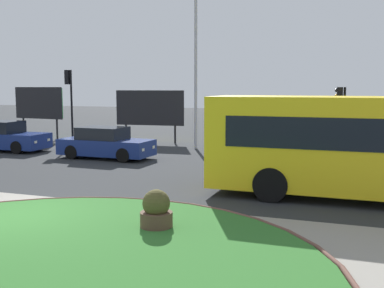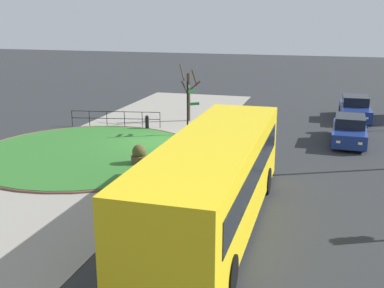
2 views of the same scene
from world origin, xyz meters
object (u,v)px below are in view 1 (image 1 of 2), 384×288
(traffic_light_far, at_px, (341,106))
(lamppost_tall, at_px, (196,62))
(planter_near_signpost, at_px, (156,212))
(billboard_left, at_px, (39,104))
(car_far_lane, at_px, (3,137))
(billboard_right, at_px, (150,109))
(traffic_light_near, at_px, (69,91))
(car_near_lane, at_px, (105,144))

(traffic_light_far, height_order, lamppost_tall, lamppost_tall)
(lamppost_tall, height_order, planter_near_signpost, lamppost_tall)
(traffic_light_far, relative_size, billboard_left, 0.86)
(car_far_lane, bearing_deg, billboard_left, 107.90)
(car_far_lane, distance_m, planter_near_signpost, 16.25)
(lamppost_tall, relative_size, billboard_left, 2.27)
(planter_near_signpost, bearing_deg, traffic_light_far, 75.12)
(lamppost_tall, xyz_separation_m, billboard_left, (-10.91, 1.25, -2.38))
(traffic_light_far, relative_size, planter_near_signpost, 3.39)
(traffic_light_far, relative_size, billboard_right, 0.78)
(traffic_light_near, xyz_separation_m, planter_near_signpost, (10.86, -12.65, -2.61))
(traffic_light_near, bearing_deg, planter_near_signpost, 136.53)
(car_near_lane, bearing_deg, lamppost_tall, 61.41)
(car_near_lane, bearing_deg, planter_near_signpost, -52.39)
(traffic_light_near, distance_m, lamppost_tall, 7.19)
(traffic_light_near, relative_size, billboard_right, 1.00)
(car_near_lane, relative_size, billboard_left, 1.16)
(traffic_light_near, xyz_separation_m, billboard_right, (3.48, 2.96, -1.05))
(traffic_light_near, xyz_separation_m, traffic_light_far, (14.26, 0.17, -0.65))
(car_near_lane, relative_size, traffic_light_far, 1.35)
(traffic_light_far, bearing_deg, planter_near_signpost, 74.66)
(lamppost_tall, relative_size, planter_near_signpost, 8.92)
(billboard_left, distance_m, billboard_right, 7.49)
(billboard_right, xyz_separation_m, planter_near_signpost, (7.38, -15.61, -1.56))
(traffic_light_far, distance_m, billboard_left, 18.41)
(traffic_light_near, distance_m, planter_near_signpost, 16.87)
(car_far_lane, xyz_separation_m, traffic_light_near, (2.10, 2.86, 2.35))
(traffic_light_near, bearing_deg, billboard_right, -133.68)
(billboard_right, bearing_deg, planter_near_signpost, -69.32)
(billboard_right, bearing_deg, traffic_light_far, -19.12)
(traffic_light_far, xyz_separation_m, planter_near_signpost, (-3.41, -12.82, -1.96))
(planter_near_signpost, bearing_deg, traffic_light_near, 130.63)
(car_far_lane, bearing_deg, traffic_light_near, 52.18)
(car_far_lane, height_order, lamppost_tall, lamppost_tall)
(car_far_lane, xyz_separation_m, planter_near_signpost, (12.96, -9.79, -0.25))
(lamppost_tall, distance_m, billboard_right, 4.61)
(traffic_light_near, distance_m, traffic_light_far, 14.28)
(car_far_lane, relative_size, traffic_light_near, 1.11)
(traffic_light_far, distance_m, planter_near_signpost, 13.41)
(traffic_light_far, bearing_deg, traffic_light_near, 0.22)
(traffic_light_far, bearing_deg, car_far_lane, 10.02)
(car_far_lane, relative_size, billboard_right, 1.11)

